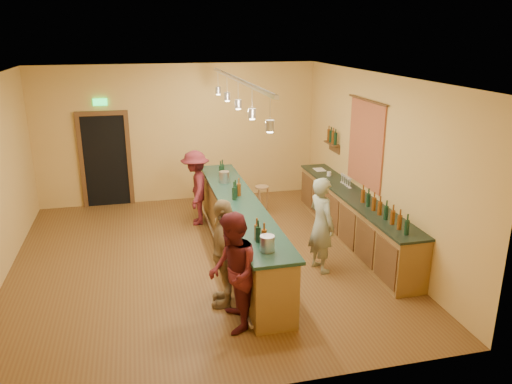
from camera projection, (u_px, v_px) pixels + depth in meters
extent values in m
plane|color=brown|center=(202.00, 260.00, 8.90)|extent=(7.00, 7.00, 0.00)
cube|color=silver|center=(195.00, 77.00, 7.91)|extent=(6.50, 7.00, 0.02)
cube|color=tan|center=(179.00, 134.00, 11.64)|extent=(6.50, 0.02, 3.20)
cube|color=tan|center=(242.00, 264.00, 5.17)|extent=(6.50, 0.02, 3.20)
cube|color=tan|center=(375.00, 162.00, 9.13)|extent=(0.02, 7.00, 3.20)
cube|color=black|center=(106.00, 161.00, 11.41)|extent=(0.95, 0.06, 2.10)
cube|color=#453214|center=(82.00, 163.00, 11.27)|extent=(0.10, 0.08, 2.10)
cube|color=#453214|center=(129.00, 160.00, 11.51)|extent=(0.10, 0.08, 2.10)
cube|color=#453214|center=(101.00, 113.00, 11.05)|extent=(1.15, 0.08, 0.10)
cube|color=#19E54C|center=(100.00, 102.00, 10.96)|extent=(0.30, 0.04, 0.15)
cube|color=maroon|center=(366.00, 144.00, 9.42)|extent=(0.03, 1.40, 1.60)
cube|color=#453214|center=(332.00, 143.00, 10.88)|extent=(0.16, 0.55, 0.03)
cube|color=#453214|center=(334.00, 148.00, 10.93)|extent=(0.03, 0.55, 0.18)
cube|color=brown|center=(353.00, 218.00, 9.61)|extent=(0.55, 4.50, 0.90)
cube|color=black|center=(354.00, 195.00, 9.46)|extent=(0.60, 4.55, 0.04)
cylinder|color=silver|center=(329.00, 174.00, 10.64)|extent=(0.09, 0.09, 0.09)
cube|color=silver|center=(319.00, 170.00, 11.11)|extent=(0.22, 0.30, 0.01)
cube|color=brown|center=(240.00, 231.00, 8.90)|extent=(0.60, 5.00, 1.00)
cube|color=#163228|center=(239.00, 203.00, 8.74)|extent=(0.70, 5.10, 0.05)
cylinder|color=silver|center=(220.00, 250.00, 8.93)|extent=(0.05, 5.00, 0.05)
cylinder|color=silver|center=(267.00, 243.00, 6.74)|extent=(0.20, 0.20, 0.22)
cylinder|color=silver|center=(224.00, 177.00, 9.79)|extent=(0.20, 0.20, 0.22)
cube|color=silver|center=(238.00, 80.00, 8.08)|extent=(0.06, 4.60, 0.05)
cylinder|color=silver|center=(270.00, 110.00, 6.29)|extent=(0.01, 0.01, 0.35)
cylinder|color=#A5A5AD|center=(270.00, 125.00, 6.35)|extent=(0.11, 0.11, 0.14)
cylinder|color=#FFEABF|center=(270.00, 132.00, 6.38)|extent=(0.08, 0.08, 0.02)
cylinder|color=silver|center=(252.00, 100.00, 7.22)|extent=(0.01, 0.01, 0.35)
cylinder|color=#A5A5AD|center=(252.00, 113.00, 7.28)|extent=(0.11, 0.11, 0.14)
cylinder|color=#FFEABF|center=(252.00, 119.00, 7.30)|extent=(0.08, 0.08, 0.02)
cylinder|color=silver|center=(238.00, 92.00, 8.14)|extent=(0.01, 0.01, 0.35)
cylinder|color=#A5A5AD|center=(238.00, 104.00, 8.20)|extent=(0.11, 0.11, 0.14)
cylinder|color=#FFEABF|center=(238.00, 109.00, 8.23)|extent=(0.08, 0.08, 0.02)
cylinder|color=silver|center=(227.00, 85.00, 9.07)|extent=(0.01, 0.01, 0.35)
cylinder|color=#A5A5AD|center=(227.00, 96.00, 9.13)|extent=(0.11, 0.11, 0.14)
cylinder|color=#FFEABF|center=(227.00, 101.00, 9.15)|extent=(0.08, 0.08, 0.02)
cylinder|color=silver|center=(218.00, 80.00, 9.99)|extent=(0.01, 0.01, 0.35)
cylinder|color=#A5A5AD|center=(218.00, 90.00, 10.05)|extent=(0.11, 0.11, 0.14)
cylinder|color=#FFEABF|center=(218.00, 94.00, 10.08)|extent=(0.08, 0.08, 0.02)
imported|color=gray|center=(321.00, 225.00, 8.30)|extent=(0.53, 0.68, 1.64)
imported|color=#59191E|center=(233.00, 273.00, 6.64)|extent=(0.70, 0.86, 1.66)
imported|color=#997A51|center=(224.00, 253.00, 7.25)|extent=(0.60, 1.03, 1.65)
imported|color=#59191E|center=(196.00, 188.00, 10.36)|extent=(0.71, 1.08, 1.57)
cylinder|color=#936442|center=(262.00, 187.00, 11.01)|extent=(0.30, 0.30, 0.04)
cylinder|color=#936442|center=(267.00, 200.00, 11.13)|extent=(0.04, 0.04, 0.59)
cylinder|color=#936442|center=(258.00, 199.00, 11.18)|extent=(0.04, 0.04, 0.59)
cylinder|color=#936442|center=(261.00, 202.00, 11.00)|extent=(0.04, 0.04, 0.59)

